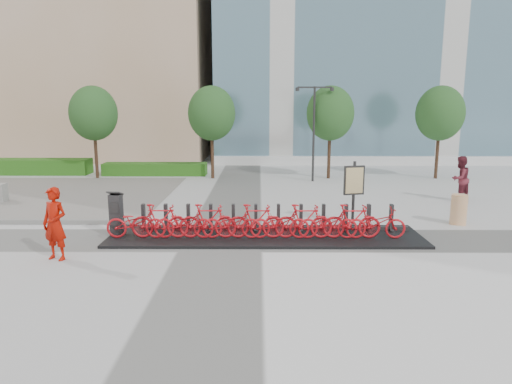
{
  "coord_description": "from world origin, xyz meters",
  "views": [
    {
      "loc": [
        1.09,
        -13.31,
        4.01
      ],
      "look_at": [
        1.0,
        1.5,
        1.2
      ],
      "focal_mm": 32.0,
      "sensor_mm": 36.0,
      "label": 1
    }
  ],
  "objects_px": {
    "bike_0": "(136,223)",
    "pedestrian": "(460,179)",
    "kiosk": "(116,213)",
    "construction_barrel": "(459,210)",
    "map_sign": "(354,183)",
    "worker_red": "(55,224)"
  },
  "relations": [
    {
      "from": "worker_red",
      "to": "pedestrian",
      "type": "height_order",
      "value": "worker_red"
    },
    {
      "from": "bike_0",
      "to": "kiosk",
      "type": "bearing_deg",
      "value": 60.6
    },
    {
      "from": "worker_red",
      "to": "construction_barrel",
      "type": "height_order",
      "value": "worker_red"
    },
    {
      "from": "bike_0",
      "to": "pedestrian",
      "type": "height_order",
      "value": "pedestrian"
    },
    {
      "from": "construction_barrel",
      "to": "map_sign",
      "type": "height_order",
      "value": "map_sign"
    },
    {
      "from": "pedestrian",
      "to": "construction_barrel",
      "type": "bearing_deg",
      "value": 34.42
    },
    {
      "from": "worker_red",
      "to": "construction_barrel",
      "type": "relative_size",
      "value": 1.88
    },
    {
      "from": "bike_0",
      "to": "kiosk",
      "type": "height_order",
      "value": "kiosk"
    },
    {
      "from": "construction_barrel",
      "to": "map_sign",
      "type": "bearing_deg",
      "value": -179.17
    },
    {
      "from": "pedestrian",
      "to": "worker_red",
      "type": "bearing_deg",
      "value": -3.32
    },
    {
      "from": "construction_barrel",
      "to": "bike_0",
      "type": "bearing_deg",
      "value": -169.37
    },
    {
      "from": "pedestrian",
      "to": "map_sign",
      "type": "relative_size",
      "value": 0.88
    },
    {
      "from": "kiosk",
      "to": "map_sign",
      "type": "xyz_separation_m",
      "value": [
        7.62,
        1.52,
        0.7
      ]
    },
    {
      "from": "bike_0",
      "to": "map_sign",
      "type": "relative_size",
      "value": 0.82
    },
    {
      "from": "bike_0",
      "to": "pedestrian",
      "type": "xyz_separation_m",
      "value": [
        12.24,
        5.9,
        0.41
      ]
    },
    {
      "from": "kiosk",
      "to": "pedestrian",
      "type": "xyz_separation_m",
      "value": [
        12.95,
        5.5,
        0.22
      ]
    },
    {
      "from": "kiosk",
      "to": "map_sign",
      "type": "distance_m",
      "value": 7.8
    },
    {
      "from": "kiosk",
      "to": "worker_red",
      "type": "bearing_deg",
      "value": -105.24
    },
    {
      "from": "kiosk",
      "to": "pedestrian",
      "type": "bearing_deg",
      "value": 31.47
    },
    {
      "from": "worker_red",
      "to": "kiosk",
      "type": "bearing_deg",
      "value": 84.48
    },
    {
      "from": "kiosk",
      "to": "map_sign",
      "type": "relative_size",
      "value": 0.63
    },
    {
      "from": "bike_0",
      "to": "construction_barrel",
      "type": "bearing_deg",
      "value": -79.37
    }
  ]
}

